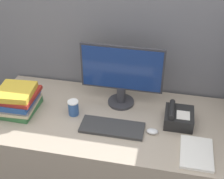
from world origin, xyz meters
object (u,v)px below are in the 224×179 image
object	(u,v)px
keyboard	(112,127)
monitor	(122,75)
desk_telephone	(178,117)
mouse	(152,131)
book_stack	(19,100)
coffee_cup	(73,108)

from	to	relation	value
keyboard	monitor	bearing A→B (deg)	88.84
desk_telephone	mouse	bearing A→B (deg)	-139.34
monitor	keyboard	xyz separation A→B (m)	(-0.01, -0.29, -0.22)
book_stack	desk_telephone	world-z (taller)	book_stack
mouse	desk_telephone	world-z (taller)	desk_telephone
keyboard	desk_telephone	xyz separation A→B (m)	(0.41, 0.14, 0.04)
coffee_cup	keyboard	bearing A→B (deg)	-18.33
mouse	book_stack	bearing A→B (deg)	177.03
coffee_cup	book_stack	distance (m)	0.38
mouse	desk_telephone	xyz separation A→B (m)	(0.15, 0.13, 0.03)
book_stack	mouse	bearing A→B (deg)	-2.97
keyboard	book_stack	size ratio (longest dim) A/B	1.44
keyboard	book_stack	distance (m)	0.67
mouse	coffee_cup	xyz separation A→B (m)	(-0.55, 0.08, 0.04)
desk_telephone	keyboard	bearing A→B (deg)	-160.65
book_stack	desk_telephone	size ratio (longest dim) A/B	1.44
monitor	book_stack	size ratio (longest dim) A/B	1.99
keyboard	mouse	world-z (taller)	mouse
mouse	desk_telephone	distance (m)	0.21
desk_telephone	book_stack	bearing A→B (deg)	-175.50
monitor	keyboard	size ratio (longest dim) A/B	1.38
keyboard	mouse	size ratio (longest dim) A/B	5.67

